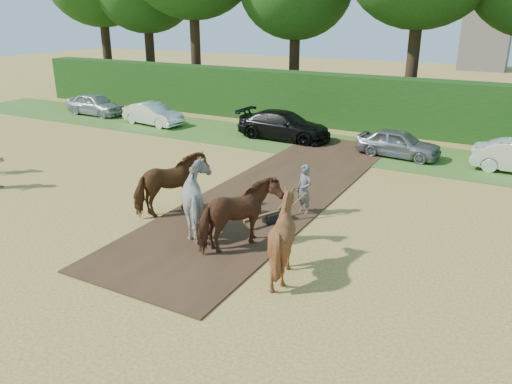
{
  "coord_description": "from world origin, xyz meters",
  "views": [
    {
      "loc": [
        9.29,
        -9.11,
        6.45
      ],
      "look_at": [
        2.68,
        3.01,
        1.4
      ],
      "focal_mm": 35.0,
      "sensor_mm": 36.0,
      "label": 1
    }
  ],
  "objects": [
    {
      "name": "parked_cars",
      "position": [
        2.0,
        14.03,
        0.7
      ],
      "size": [
        34.94,
        2.97,
        1.47
      ],
      "color": "#B1B4B8",
      "rests_on": "ground"
    },
    {
      "name": "grass_verge",
      "position": [
        0.0,
        14.0,
        0.01
      ],
      "size": [
        50.0,
        5.0,
        0.03
      ],
      "primitive_type": "cube",
      "color": "#38601E",
      "rests_on": "ground"
    },
    {
      "name": "hedgerow",
      "position": [
        0.0,
        18.5,
        1.5
      ],
      "size": [
        46.0,
        1.6,
        3.0
      ],
      "primitive_type": "cube",
      "color": "#14380F",
      "rests_on": "ground"
    },
    {
      "name": "earth_strip",
      "position": [
        1.5,
        7.0,
        0.03
      ],
      "size": [
        4.5,
        17.0,
        0.05
      ],
      "primitive_type": "cube",
      "color": "#472D1C",
      "rests_on": "ground"
    },
    {
      "name": "plough_team",
      "position": [
        1.94,
        2.32,
        1.02
      ],
      "size": [
        7.16,
        5.43,
        2.06
      ],
      "color": "brown",
      "rests_on": "ground"
    },
    {
      "name": "ground",
      "position": [
        0.0,
        0.0,
        0.0
      ],
      "size": [
        120.0,
        120.0,
        0.0
      ],
      "primitive_type": "plane",
      "color": "gold",
      "rests_on": "ground"
    }
  ]
}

